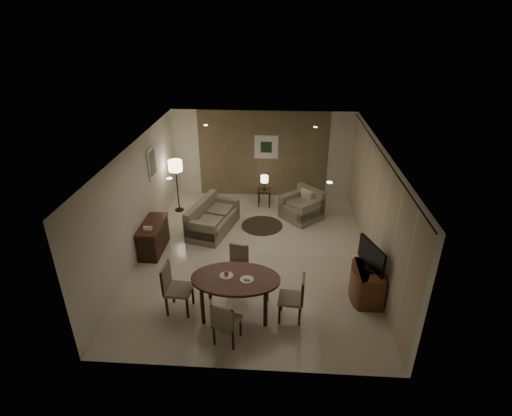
# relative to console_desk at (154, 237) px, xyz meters

# --- Properties ---
(room_shell) EXTENTS (5.50, 7.00, 2.70)m
(room_shell) POSITION_rel_console_desk_xyz_m (2.49, 0.40, 0.98)
(room_shell) COLOR beige
(room_shell) RESTS_ON ground
(taupe_accent) EXTENTS (3.96, 0.03, 2.70)m
(taupe_accent) POSITION_rel_console_desk_xyz_m (2.49, 3.48, 0.98)
(taupe_accent) COLOR #7A6A4B
(taupe_accent) RESTS_ON wall_back
(curtain_wall) EXTENTS (0.08, 6.70, 2.58)m
(curtain_wall) POSITION_rel_console_desk_xyz_m (5.17, 0.00, 0.95)
(curtain_wall) COLOR beige
(curtain_wall) RESTS_ON wall_right
(curtain_rod) EXTENTS (0.03, 6.80, 0.03)m
(curtain_rod) POSITION_rel_console_desk_xyz_m (5.17, 0.00, 2.27)
(curtain_rod) COLOR black
(curtain_rod) RESTS_ON wall_right
(art_back_frame) EXTENTS (0.72, 0.03, 0.72)m
(art_back_frame) POSITION_rel_console_desk_xyz_m (2.59, 3.46, 1.23)
(art_back_frame) COLOR silver
(art_back_frame) RESTS_ON wall_back
(art_back_canvas) EXTENTS (0.34, 0.01, 0.34)m
(art_back_canvas) POSITION_rel_console_desk_xyz_m (2.59, 3.44, 1.23)
(art_back_canvas) COLOR #1B311D
(art_back_canvas) RESTS_ON wall_back
(art_left_frame) EXTENTS (0.03, 0.60, 0.80)m
(art_left_frame) POSITION_rel_console_desk_xyz_m (-0.23, 1.20, 1.48)
(art_left_frame) COLOR silver
(art_left_frame) RESTS_ON wall_left
(art_left_canvas) EXTENTS (0.01, 0.46, 0.64)m
(art_left_canvas) POSITION_rel_console_desk_xyz_m (-0.21, 1.20, 1.48)
(art_left_canvas) COLOR gray
(art_left_canvas) RESTS_ON wall_left
(downlight_nl) EXTENTS (0.10, 0.10, 0.01)m
(downlight_nl) POSITION_rel_console_desk_xyz_m (1.09, -1.80, 2.31)
(downlight_nl) COLOR white
(downlight_nl) RESTS_ON ceiling
(downlight_nr) EXTENTS (0.10, 0.10, 0.01)m
(downlight_nr) POSITION_rel_console_desk_xyz_m (3.89, -1.80, 2.31)
(downlight_nr) COLOR white
(downlight_nr) RESTS_ON ceiling
(downlight_fl) EXTENTS (0.10, 0.10, 0.01)m
(downlight_fl) POSITION_rel_console_desk_xyz_m (1.09, 1.80, 2.31)
(downlight_fl) COLOR white
(downlight_fl) RESTS_ON ceiling
(downlight_fr) EXTENTS (0.10, 0.10, 0.01)m
(downlight_fr) POSITION_rel_console_desk_xyz_m (3.89, 1.80, 2.31)
(downlight_fr) COLOR white
(downlight_fr) RESTS_ON ceiling
(console_desk) EXTENTS (0.48, 1.20, 0.75)m
(console_desk) POSITION_rel_console_desk_xyz_m (0.00, 0.00, 0.00)
(console_desk) COLOR #4A2618
(console_desk) RESTS_ON floor
(telephone) EXTENTS (0.20, 0.14, 0.09)m
(telephone) POSITION_rel_console_desk_xyz_m (0.00, -0.30, 0.43)
(telephone) COLOR white
(telephone) RESTS_ON console_desk
(tv_cabinet) EXTENTS (0.48, 0.90, 0.70)m
(tv_cabinet) POSITION_rel_console_desk_xyz_m (4.89, -1.50, -0.03)
(tv_cabinet) COLOR brown
(tv_cabinet) RESTS_ON floor
(flat_tv) EXTENTS (0.36, 0.85, 0.60)m
(flat_tv) POSITION_rel_console_desk_xyz_m (4.87, -1.50, 0.65)
(flat_tv) COLOR black
(flat_tv) RESTS_ON tv_cabinet
(dining_table) EXTENTS (1.70, 1.07, 0.80)m
(dining_table) POSITION_rel_console_desk_xyz_m (2.25, -2.08, 0.02)
(dining_table) COLOR #4A2618
(dining_table) RESTS_ON floor
(chair_near) EXTENTS (0.53, 0.53, 0.90)m
(chair_near) POSITION_rel_console_desk_xyz_m (2.18, -2.86, 0.07)
(chair_near) COLOR gray
(chair_near) RESTS_ON floor
(chair_far) EXTENTS (0.50, 0.50, 0.89)m
(chair_far) POSITION_rel_console_desk_xyz_m (2.17, -1.24, 0.07)
(chair_far) COLOR gray
(chair_far) RESTS_ON floor
(chair_left) EXTENTS (0.51, 0.51, 1.01)m
(chair_left) POSITION_rel_console_desk_xyz_m (1.15, -2.11, 0.13)
(chair_left) COLOR gray
(chair_left) RESTS_ON floor
(chair_right) EXTENTS (0.50, 0.50, 0.94)m
(chair_right) POSITION_rel_console_desk_xyz_m (3.30, -2.20, 0.10)
(chair_right) COLOR gray
(chair_right) RESTS_ON floor
(plate_a) EXTENTS (0.26, 0.26, 0.02)m
(plate_a) POSITION_rel_console_desk_xyz_m (2.07, -2.03, 0.43)
(plate_a) COLOR white
(plate_a) RESTS_ON dining_table
(plate_b) EXTENTS (0.26, 0.26, 0.02)m
(plate_b) POSITION_rel_console_desk_xyz_m (2.47, -2.13, 0.43)
(plate_b) COLOR white
(plate_b) RESTS_ON dining_table
(fruit_apple) EXTENTS (0.09, 0.09, 0.09)m
(fruit_apple) POSITION_rel_console_desk_xyz_m (2.07, -2.03, 0.49)
(fruit_apple) COLOR #CA5A17
(fruit_apple) RESTS_ON plate_a
(napkin) EXTENTS (0.12, 0.08, 0.03)m
(napkin) POSITION_rel_console_desk_xyz_m (2.47, -2.13, 0.46)
(napkin) COLOR white
(napkin) RESTS_ON plate_b
(round_rug) EXTENTS (1.14, 1.14, 0.01)m
(round_rug) POSITION_rel_console_desk_xyz_m (2.58, 1.42, -0.37)
(round_rug) COLOR #392E20
(round_rug) RESTS_ON floor
(sofa) EXTENTS (1.88, 1.28, 0.81)m
(sofa) POSITION_rel_console_desk_xyz_m (1.29, 1.09, 0.03)
(sofa) COLOR gray
(sofa) RESTS_ON floor
(armchair) EXTENTS (1.32, 1.32, 0.86)m
(armchair) POSITION_rel_console_desk_xyz_m (3.66, 1.92, 0.05)
(armchair) COLOR gray
(armchair) RESTS_ON floor
(side_table) EXTENTS (0.40, 0.40, 0.51)m
(side_table) POSITION_rel_console_desk_xyz_m (2.58, 2.72, -0.12)
(side_table) COLOR black
(side_table) RESTS_ON floor
(table_lamp) EXTENTS (0.22, 0.22, 0.50)m
(table_lamp) POSITION_rel_console_desk_xyz_m (2.58, 2.72, 0.38)
(table_lamp) COLOR #FFEAC1
(table_lamp) RESTS_ON side_table
(floor_lamp) EXTENTS (0.39, 0.39, 1.56)m
(floor_lamp) POSITION_rel_console_desk_xyz_m (0.08, 2.20, 0.40)
(floor_lamp) COLOR #FFE5B7
(floor_lamp) RESTS_ON floor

